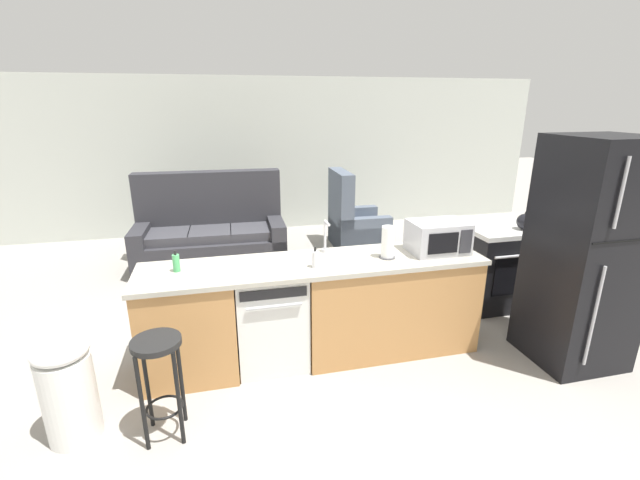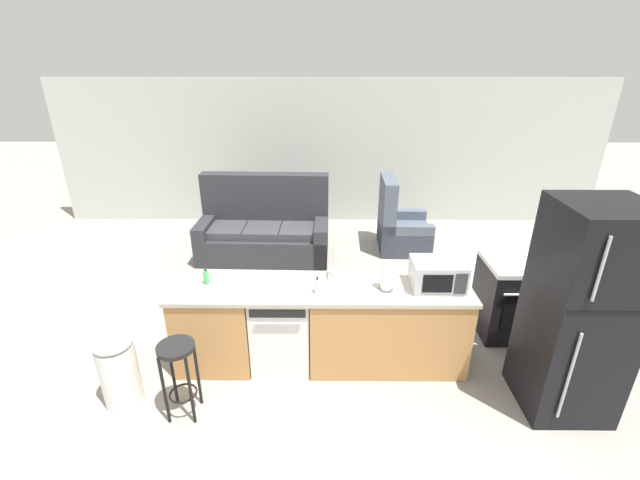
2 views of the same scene
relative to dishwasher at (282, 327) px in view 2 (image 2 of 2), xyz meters
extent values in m
plane|color=gray|center=(0.25, 0.00, -0.42)|extent=(24.00, 24.00, 0.00)
cube|color=beige|center=(0.55, 4.20, 0.88)|extent=(10.00, 0.06, 2.60)
cube|color=#B77F47|center=(-0.68, 0.00, 0.01)|extent=(0.75, 0.62, 0.86)
cube|color=#B77F47|center=(1.08, 0.00, 0.01)|extent=(1.55, 0.62, 0.86)
cube|color=#ADA899|center=(0.40, 0.00, 0.46)|extent=(2.94, 0.66, 0.04)
cube|color=#49331C|center=(0.40, 0.00, -0.38)|extent=(2.86, 0.56, 0.08)
cube|color=silver|center=(0.00, 0.00, 0.00)|extent=(0.58, 0.58, 0.84)
cube|color=black|center=(0.00, -0.30, 0.36)|extent=(0.52, 0.01, 0.08)
cylinder|color=#B2B2B7|center=(0.00, -0.31, 0.26)|extent=(0.44, 0.02, 0.02)
cube|color=black|center=(2.60, 0.55, 0.00)|extent=(0.76, 0.64, 0.85)
cube|color=black|center=(2.60, 0.22, 0.05)|extent=(0.53, 0.01, 0.43)
cylinder|color=silver|center=(2.60, 0.20, 0.28)|extent=(0.61, 0.03, 0.03)
cube|color=silver|center=(2.60, 0.55, 0.45)|extent=(0.76, 0.64, 0.05)
torus|color=black|center=(2.43, 0.42, 0.47)|extent=(0.16, 0.16, 0.01)
torus|color=black|center=(2.77, 0.42, 0.47)|extent=(0.16, 0.16, 0.01)
torus|color=black|center=(2.43, 0.68, 0.47)|extent=(0.16, 0.16, 0.01)
torus|color=black|center=(2.77, 0.68, 0.47)|extent=(0.16, 0.16, 0.01)
cube|color=black|center=(2.60, -0.55, 0.55)|extent=(0.72, 0.70, 1.95)
cylinder|color=#B2B2B7|center=(2.40, -0.92, 1.16)|extent=(0.02, 0.02, 0.52)
cylinder|color=#B2B2B7|center=(2.40, -0.92, 0.18)|extent=(0.02, 0.02, 0.85)
cube|color=black|center=(2.60, -0.90, 0.79)|extent=(0.68, 0.01, 0.01)
cube|color=#B7B7BC|center=(1.52, 0.00, 0.62)|extent=(0.50, 0.36, 0.28)
cube|color=black|center=(1.48, -0.18, 0.62)|extent=(0.27, 0.01, 0.18)
cube|color=#2D2D33|center=(1.69, -0.18, 0.62)|extent=(0.11, 0.01, 0.21)
cylinder|color=silver|center=(0.54, 0.23, 0.49)|extent=(0.07, 0.07, 0.03)
cylinder|color=silver|center=(0.54, 0.23, 0.64)|extent=(0.02, 0.02, 0.26)
cylinder|color=silver|center=(0.54, 0.16, 0.77)|extent=(0.02, 0.14, 0.02)
cylinder|color=#4C4C51|center=(1.03, -0.05, 0.49)|extent=(0.14, 0.14, 0.01)
cylinder|color=white|center=(1.03, -0.05, 0.63)|extent=(0.11, 0.11, 0.27)
cylinder|color=silver|center=(0.37, -0.12, 0.55)|extent=(0.06, 0.06, 0.14)
cylinder|color=black|center=(0.37, -0.12, 0.64)|extent=(0.02, 0.02, 0.04)
cylinder|color=#4CB266|center=(-0.72, 0.05, 0.55)|extent=(0.06, 0.06, 0.14)
cylinder|color=black|center=(-0.72, 0.05, 0.64)|extent=(0.02, 0.02, 0.04)
sphere|color=black|center=(2.77, 0.42, 0.56)|extent=(0.17, 0.17, 0.17)
sphere|color=black|center=(2.77, 0.42, 0.66)|extent=(0.03, 0.03, 0.03)
cone|color=black|center=(2.85, 0.42, 0.58)|extent=(0.08, 0.04, 0.06)
cylinder|color=black|center=(-0.82, -0.72, 0.30)|extent=(0.32, 0.32, 0.04)
cylinder|color=black|center=(-0.93, -0.83, -0.07)|extent=(0.03, 0.03, 0.70)
cylinder|color=black|center=(-0.71, -0.83, -0.07)|extent=(0.03, 0.03, 0.70)
cylinder|color=black|center=(-0.93, -0.60, -0.07)|extent=(0.03, 0.03, 0.70)
cylinder|color=black|center=(-0.71, -0.60, -0.07)|extent=(0.03, 0.03, 0.70)
torus|color=black|center=(-0.82, -0.72, -0.20)|extent=(0.25, 0.25, 0.02)
cylinder|color=white|center=(-1.42, -0.59, -0.11)|extent=(0.34, 0.34, 0.62)
ellipsoid|color=white|center=(-1.42, -0.59, 0.25)|extent=(0.35, 0.35, 0.14)
cube|color=#2D2D33|center=(-0.51, 2.51, -0.21)|extent=(2.03, 0.96, 0.42)
cube|color=#2D2D33|center=(-0.50, 2.84, 0.21)|extent=(2.01, 0.30, 1.27)
cube|color=#2D2D33|center=(-1.41, 2.53, -0.11)|extent=(0.23, 0.91, 0.62)
cube|color=#2D2D33|center=(0.39, 2.48, -0.11)|extent=(0.23, 0.91, 0.62)
cube|color=#3B3B41|center=(-1.06, 2.47, 0.06)|extent=(0.58, 0.65, 0.12)
cube|color=#3B3B41|center=(-0.51, 2.46, 0.06)|extent=(0.58, 0.65, 0.12)
cube|color=#3B3B41|center=(0.04, 2.44, 0.06)|extent=(0.58, 0.65, 0.12)
cube|color=#515B6B|center=(1.75, 2.85, -0.22)|extent=(0.82, 0.87, 0.40)
cube|color=#515B6B|center=(1.45, 2.86, 0.18)|extent=(0.22, 0.86, 1.20)
cube|color=#515B6B|center=(1.74, 2.50, -0.15)|extent=(0.80, 0.18, 0.55)
cube|color=#515B6B|center=(1.76, 3.19, -0.15)|extent=(0.80, 0.18, 0.55)
camera|label=1|loc=(-0.35, -3.30, 1.77)|focal=24.00mm
camera|label=2|loc=(0.42, -3.63, 2.57)|focal=24.00mm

